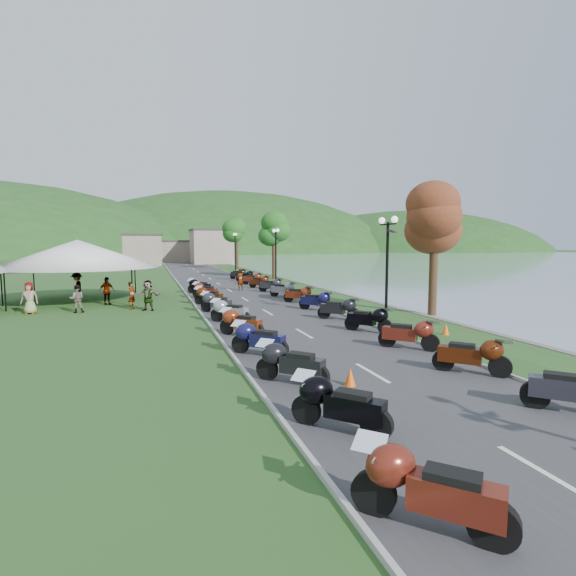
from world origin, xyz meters
TOP-DOWN VIEW (x-y plane):
  - road at (0.00, 40.00)m, footprint 7.00×120.00m
  - hills_backdrop at (0.00, 200.00)m, footprint 360.00×120.00m
  - far_building at (-2.00, 85.00)m, footprint 18.00×16.00m
  - moto_row_left at (-2.58, 12.95)m, footprint 2.60×41.03m
  - moto_row_right at (2.73, 23.50)m, footprint 2.60×44.07m
  - vendor_tent_main at (-10.45, 30.17)m, footprint 6.68×6.68m
  - tree_lakeside at (8.15, 18.71)m, footprint 2.79×2.79m
  - pedestrian_a at (-7.10, 25.55)m, footprint 0.64×0.71m
  - pedestrian_b at (-9.92, 25.09)m, footprint 0.77×0.46m
  - pedestrian_c at (-10.54, 29.79)m, footprint 0.75×1.32m
  - traffic_cone_near at (-1.11, 9.12)m, footprint 0.32×0.32m

SIDE VIEW (x-z plane):
  - hills_backdrop at x=0.00m, z-range -38.00..38.00m
  - pedestrian_a at x=-7.10m, z-range -0.79..0.79m
  - pedestrian_b at x=-9.92m, z-range -0.76..0.76m
  - pedestrian_c at x=-10.54m, z-range -0.96..0.96m
  - road at x=0.00m, z-range 0.00..0.02m
  - traffic_cone_near at x=-1.11m, z-range 0.00..0.49m
  - moto_row_left at x=-2.58m, z-range 0.00..1.10m
  - moto_row_right at x=2.73m, z-range 0.00..1.10m
  - vendor_tent_main at x=-10.45m, z-range 0.00..4.00m
  - far_building at x=-2.00m, z-range 0.00..5.00m
  - tree_lakeside at x=8.15m, z-range 0.00..7.75m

